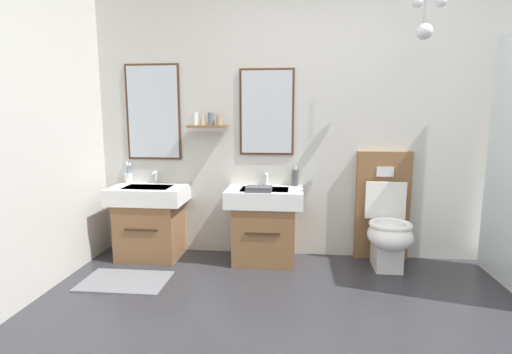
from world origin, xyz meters
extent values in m
cube|color=beige|center=(0.00, 1.74, 1.33)|extent=(4.81, 0.12, 2.66)
cube|color=#4C301E|center=(-1.77, 1.67, 1.35)|extent=(0.52, 0.02, 0.89)
cube|color=silver|center=(-1.77, 1.66, 1.35)|extent=(0.48, 0.01, 0.85)
cube|color=#4C301E|center=(-0.70, 1.67, 1.35)|extent=(0.50, 0.02, 0.78)
cube|color=silver|center=(-0.70, 1.66, 1.35)|extent=(0.46, 0.01, 0.74)
cube|color=brown|center=(-1.23, 1.60, 1.22)|extent=(0.36, 0.14, 0.02)
cylinder|color=silver|center=(-1.35, 1.59, 1.29)|extent=(0.06, 0.06, 0.11)
cone|color=gray|center=(-1.28, 1.60, 1.30)|extent=(0.05, 0.05, 0.13)
cylinder|color=slate|center=(-1.20, 1.61, 1.29)|extent=(0.06, 0.06, 0.11)
cylinder|color=gray|center=(-1.13, 1.59, 1.27)|extent=(0.05, 0.05, 0.08)
sphere|color=silver|center=(0.52, 1.48, 2.21)|extent=(0.08, 0.08, 0.08)
sphere|color=silver|center=(0.51, 1.19, 1.93)|extent=(0.12, 0.12, 0.12)
sphere|color=silver|center=(0.57, 1.42, 1.97)|extent=(0.10, 0.10, 0.10)
sphere|color=silver|center=(0.66, 1.35, 2.18)|extent=(0.08, 0.08, 0.08)
cube|color=slate|center=(-1.77, 0.89, 0.01)|extent=(0.68, 0.44, 0.01)
cube|color=brown|center=(-1.77, 1.48, 0.26)|extent=(0.55, 0.45, 0.52)
cube|color=#3B2919|center=(-1.77, 1.25, 0.32)|extent=(0.30, 0.01, 0.02)
cube|color=white|center=(-1.77, 1.48, 0.60)|extent=(0.68, 0.48, 0.15)
cube|color=silver|center=(-1.77, 1.45, 0.66)|extent=(0.42, 0.26, 0.03)
cylinder|color=silver|center=(-1.77, 1.67, 0.73)|extent=(0.03, 0.03, 0.11)
cylinder|color=silver|center=(-1.77, 1.61, 0.77)|extent=(0.02, 0.11, 0.02)
cube|color=brown|center=(-0.70, 1.48, 0.26)|extent=(0.55, 0.45, 0.52)
cube|color=#3B2919|center=(-0.70, 1.25, 0.32)|extent=(0.30, 0.01, 0.02)
cube|color=white|center=(-0.70, 1.48, 0.60)|extent=(0.68, 0.48, 0.15)
cube|color=silver|center=(-0.70, 1.45, 0.66)|extent=(0.42, 0.26, 0.03)
cylinder|color=silver|center=(-0.70, 1.67, 0.73)|extent=(0.03, 0.03, 0.11)
cylinder|color=silver|center=(-0.70, 1.61, 0.77)|extent=(0.02, 0.11, 0.02)
cube|color=brown|center=(0.37, 1.66, 0.50)|extent=(0.48, 0.10, 1.00)
cube|color=silver|center=(0.37, 1.61, 0.82)|extent=(0.15, 0.01, 0.09)
cube|color=white|center=(0.37, 1.40, 0.17)|extent=(0.22, 0.30, 0.34)
ellipsoid|color=white|center=(0.37, 1.32, 0.32)|extent=(0.37, 0.46, 0.24)
torus|color=white|center=(0.37, 1.32, 0.42)|extent=(0.35, 0.35, 0.04)
cube|color=white|center=(0.37, 1.54, 0.57)|extent=(0.35, 0.03, 0.33)
cylinder|color=silver|center=(-2.03, 1.64, 0.72)|extent=(0.07, 0.07, 0.09)
cylinder|color=#2D84DB|center=(-2.01, 1.64, 0.77)|extent=(0.02, 0.03, 0.16)
cube|color=white|center=(-2.02, 1.65, 0.85)|extent=(0.01, 0.02, 0.03)
cylinder|color=#DB3847|center=(-2.04, 1.65, 0.78)|extent=(0.03, 0.04, 0.17)
cube|color=white|center=(-2.05, 1.66, 0.86)|extent=(0.02, 0.02, 0.03)
cylinder|color=#2D84DB|center=(-2.04, 1.63, 0.77)|extent=(0.01, 0.01, 0.17)
cube|color=white|center=(-2.04, 1.63, 0.86)|extent=(0.01, 0.02, 0.03)
cylinder|color=#4C4C51|center=(-0.43, 1.65, 0.75)|extent=(0.06, 0.06, 0.15)
cylinder|color=silver|center=(-0.43, 1.65, 0.84)|extent=(0.02, 0.02, 0.04)
cube|color=#47474C|center=(-0.74, 1.34, 0.69)|extent=(0.22, 0.16, 0.04)
camera|label=1|loc=(-0.43, -1.93, 1.32)|focal=27.30mm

